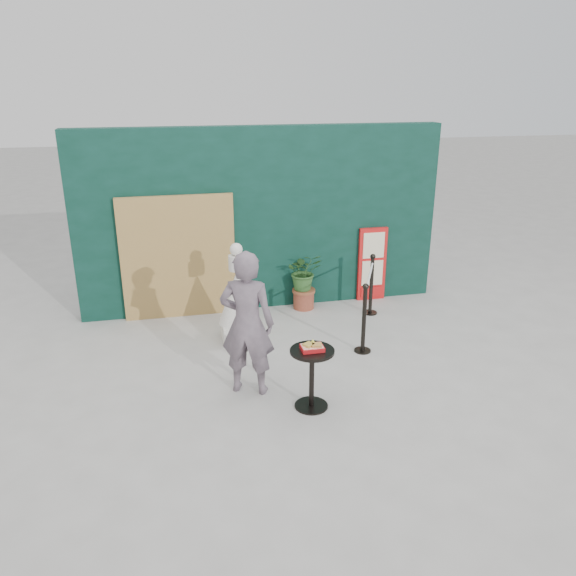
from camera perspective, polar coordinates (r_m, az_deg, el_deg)
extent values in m
plane|color=#ADAAA5|center=(7.03, 2.20, -11.03)|extent=(60.00, 60.00, 0.00)
cube|color=black|center=(9.33, -2.67, 6.96)|extent=(6.00, 0.30, 3.00)
cube|color=tan|center=(9.13, -11.07, 3.04)|extent=(1.80, 0.08, 2.00)
imported|color=slate|center=(6.78, -4.17, -3.62)|extent=(0.78, 0.65, 1.83)
cube|color=red|center=(9.89, 8.52, 2.41)|extent=(0.50, 0.06, 1.30)
cube|color=beige|center=(9.76, 8.70, 4.30)|extent=(0.38, 0.02, 0.45)
cube|color=beige|center=(9.90, 8.55, 1.53)|extent=(0.38, 0.02, 0.45)
cube|color=red|center=(10.02, 8.45, -0.37)|extent=(0.38, 0.02, 0.18)
cube|color=silver|center=(8.46, -5.01, -4.33)|extent=(0.50, 0.50, 0.27)
cone|color=white|center=(8.25, -5.13, -0.87)|extent=(0.58, 0.58, 0.82)
cylinder|color=silver|center=(8.07, -5.24, 2.57)|extent=(0.24, 0.24, 0.22)
sphere|color=white|center=(8.02, -5.29, 3.93)|extent=(0.18, 0.18, 0.18)
cylinder|color=black|center=(6.85, 2.38, -11.85)|extent=(0.40, 0.40, 0.02)
cylinder|color=black|center=(6.67, 2.42, -9.31)|extent=(0.06, 0.06, 0.72)
cylinder|color=black|center=(6.50, 2.47, -6.43)|extent=(0.52, 0.52, 0.03)
cube|color=#B11217|center=(6.48, 2.47, -6.11)|extent=(0.26, 0.19, 0.05)
cube|color=#ED3D1F|center=(6.47, 2.48, -5.90)|extent=(0.24, 0.17, 0.00)
cube|color=gold|center=(6.46, 2.11, -5.78)|extent=(0.15, 0.14, 0.02)
cube|color=tan|center=(6.45, 2.96, -5.81)|extent=(0.13, 0.13, 0.02)
cone|color=#E8EB3E|center=(6.50, 2.54, -5.43)|extent=(0.06, 0.06, 0.06)
cylinder|color=brown|center=(9.55, 1.60, -1.22)|extent=(0.35, 0.35, 0.29)
cylinder|color=brown|center=(9.49, 1.61, -0.27)|extent=(0.39, 0.39, 0.05)
imported|color=#2D5926|center=(9.38, 1.63, 1.71)|extent=(0.58, 0.50, 0.64)
cylinder|color=black|center=(8.19, 7.57, -6.31)|extent=(0.24, 0.24, 0.02)
cylinder|color=black|center=(7.99, 7.72, -3.29)|extent=(0.06, 0.06, 0.96)
sphere|color=black|center=(7.80, 7.90, 0.14)|extent=(0.09, 0.09, 0.09)
cylinder|color=black|center=(9.49, 8.31, -2.49)|extent=(0.24, 0.24, 0.02)
cylinder|color=black|center=(9.32, 8.45, 0.18)|extent=(0.06, 0.06, 0.96)
sphere|color=black|center=(9.16, 8.62, 3.17)|extent=(0.09, 0.09, 0.09)
cylinder|color=white|center=(8.51, 8.25, 1.08)|extent=(0.63, 1.31, 0.03)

